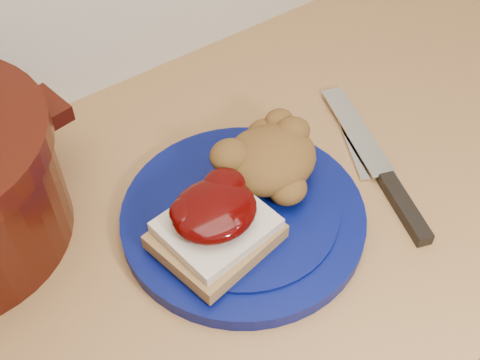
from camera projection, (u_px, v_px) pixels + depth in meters
plate at (243, 217)px, 0.71m from camera, size 0.31×0.31×0.02m
sandwich at (215, 224)px, 0.65m from camera, size 0.14×0.13×0.06m
stuffing_mound at (270, 159)px, 0.71m from camera, size 0.12×0.11×0.06m
chef_knife at (390, 185)px, 0.75m from camera, size 0.12×0.28×0.02m
butter_knife at (349, 137)px, 0.81m from camera, size 0.08×0.14×0.00m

